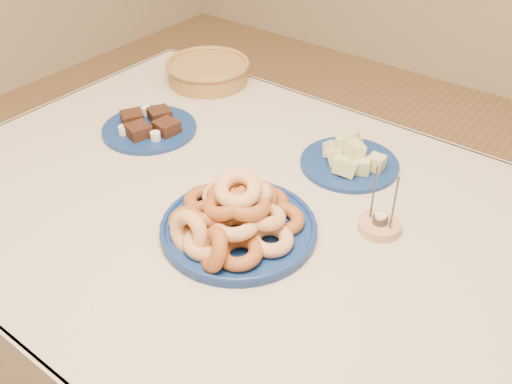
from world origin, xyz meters
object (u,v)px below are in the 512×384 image
wicker_basket (208,71)px  donut_platter (236,219)px  brownie_plate (149,127)px  candle_holder (379,225)px  dining_table (269,252)px  melon_plate (349,158)px

wicker_basket → donut_platter: bearing=-43.9°
brownie_plate → candle_holder: candle_holder is taller
brownie_plate → wicker_basket: bearing=103.2°
donut_platter → candle_holder: size_ratio=2.68×
dining_table → donut_platter: bearing=-105.2°
candle_holder → donut_platter: bearing=-139.9°
melon_plate → wicker_basket: melon_plate is taller
donut_platter → candle_holder: 0.31m
donut_platter → wicker_basket: bearing=136.1°
donut_platter → melon_plate: (0.06, 0.38, -0.02)m
donut_platter → brownie_plate: donut_platter is taller
candle_holder → melon_plate: bearing=135.2°
dining_table → brownie_plate: (-0.49, 0.10, 0.12)m
melon_plate → candle_holder: 0.25m
dining_table → melon_plate: (0.03, 0.29, 0.13)m
melon_plate → candle_holder: (0.18, -0.18, -0.01)m
melon_plate → candle_holder: bearing=-44.8°
melon_plate → candle_holder: size_ratio=1.96×
melon_plate → brownie_plate: 0.56m
donut_platter → melon_plate: size_ratio=1.37×
donut_platter → brownie_plate: (-0.47, 0.19, -0.03)m
brownie_plate → wicker_basket: (-0.08, 0.33, 0.02)m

